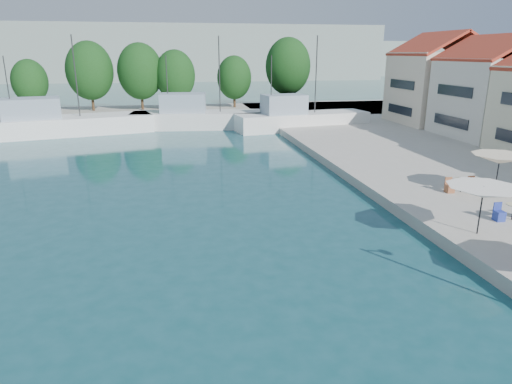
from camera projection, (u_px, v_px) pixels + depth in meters
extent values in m
cube|color=#AAA69A|center=(147.00, 114.00, 60.37)|extent=(90.00, 16.00, 0.60)
cube|color=gray|center=(84.00, 53.00, 141.52)|extent=(180.00, 40.00, 16.00)
cube|color=gray|center=(286.00, 58.00, 173.45)|extent=(140.00, 40.00, 12.00)
cube|color=silver|center=(493.00, 98.00, 41.52)|extent=(8.00, 8.50, 7.00)
pyramid|color=#AD3326|center=(503.00, 37.00, 39.97)|extent=(8.40, 8.80, 1.80)
cube|color=beige|center=(438.00, 88.00, 49.90)|extent=(8.60, 8.50, 7.50)
pyramid|color=#AD3326|center=(444.00, 35.00, 48.28)|extent=(9.00, 8.80, 1.80)
cube|color=white|center=(63.00, 128.00, 46.66)|extent=(18.31, 8.54, 2.20)
cube|color=#8899A8|center=(31.00, 108.00, 45.01)|extent=(5.99, 4.67, 2.00)
cylinder|color=#2D2D2D|center=(76.00, 76.00, 45.86)|extent=(0.12, 0.12, 8.00)
cylinder|color=#2D2D2D|center=(8.00, 88.00, 43.73)|extent=(0.10, 0.10, 6.00)
cube|color=silver|center=(206.00, 122.00, 50.91)|extent=(16.60, 6.03, 2.20)
cube|color=#8899A8|center=(183.00, 103.00, 50.12)|extent=(5.21, 3.78, 2.00)
cylinder|color=#2D2D2D|center=(219.00, 74.00, 49.53)|extent=(0.12, 0.12, 8.00)
cylinder|color=#2D2D2D|center=(167.00, 84.00, 49.42)|extent=(0.10, 0.10, 6.00)
cube|color=silver|center=(302.00, 123.00, 49.87)|extent=(15.03, 5.80, 2.20)
cube|color=#8899A8|center=(284.00, 104.00, 48.58)|extent=(4.76, 3.51, 2.00)
cylinder|color=#2D2D2D|center=(316.00, 75.00, 48.82)|extent=(0.12, 0.12, 8.00)
cylinder|color=#2D2D2D|center=(271.00, 85.00, 47.54)|extent=(0.10, 0.10, 6.00)
cylinder|color=#3F2B19|center=(32.00, 100.00, 60.09)|extent=(0.36, 0.36, 2.99)
ellipsoid|color=#153B13|center=(30.00, 81.00, 59.39)|extent=(4.54, 4.54, 5.68)
cylinder|color=#3F2B19|center=(92.00, 96.00, 60.73)|extent=(0.36, 0.36, 4.00)
ellipsoid|color=#153B13|center=(90.00, 71.00, 59.79)|extent=(6.08, 6.08, 7.60)
cylinder|color=#3F2B19|center=(142.00, 95.00, 61.60)|extent=(0.36, 0.36, 3.91)
ellipsoid|color=#153B13|center=(140.00, 71.00, 60.69)|extent=(5.95, 5.95, 7.43)
cylinder|color=#3F2B19|center=(176.00, 97.00, 61.93)|extent=(0.36, 0.36, 3.52)
ellipsoid|color=#153B13|center=(175.00, 75.00, 61.11)|extent=(5.34, 5.34, 6.68)
cylinder|color=#3F2B19|center=(234.00, 96.00, 64.69)|extent=(0.36, 0.36, 3.17)
ellipsoid|color=#153B13|center=(234.00, 78.00, 63.95)|extent=(4.82, 4.82, 6.02)
cylinder|color=#3F2B19|center=(287.00, 90.00, 67.07)|extent=(0.36, 0.36, 4.29)
ellipsoid|color=#153B13|center=(288.00, 66.00, 66.07)|extent=(6.52, 6.52, 8.15)
cylinder|color=black|center=(480.00, 210.00, 19.32)|extent=(0.06, 0.06, 2.12)
cone|color=white|center=(483.00, 192.00, 19.08)|extent=(3.06, 3.06, 0.50)
cylinder|color=black|center=(497.00, 174.00, 24.93)|extent=(0.06, 0.06, 2.20)
cone|color=beige|center=(500.00, 159.00, 24.68)|extent=(3.00, 3.00, 0.50)
cube|color=navy|center=(499.00, 216.00, 21.07)|extent=(0.42, 0.42, 0.46)
cylinder|color=black|center=(461.00, 185.00, 25.41)|extent=(0.06, 0.06, 0.74)
cylinder|color=beige|center=(462.00, 179.00, 25.30)|extent=(0.70, 0.70, 0.04)
cube|color=brown|center=(472.00, 187.00, 25.58)|extent=(0.42, 0.42, 0.46)
cube|color=brown|center=(450.00, 189.00, 25.32)|extent=(0.42, 0.42, 0.46)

